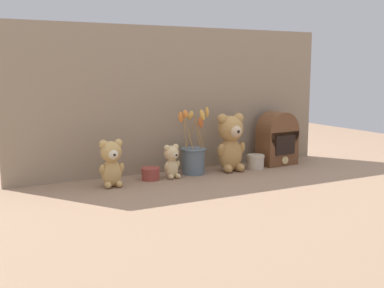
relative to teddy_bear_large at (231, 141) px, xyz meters
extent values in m
plane|color=#8E7056|center=(-0.22, -0.02, -0.15)|extent=(4.00, 4.00, 0.00)
cube|color=gray|center=(-0.22, 0.14, 0.20)|extent=(1.65, 0.02, 0.69)
ellipsoid|color=tan|center=(0.00, 0.00, -0.07)|extent=(0.12, 0.10, 0.16)
sphere|color=tan|center=(0.00, 0.00, 0.06)|extent=(0.13, 0.13, 0.13)
sphere|color=#D1B289|center=(0.00, -0.04, 0.05)|extent=(0.06, 0.06, 0.06)
sphere|color=black|center=(0.00, -0.07, 0.06)|extent=(0.02, 0.02, 0.02)
sphere|color=tan|center=(0.05, 0.00, 0.11)|extent=(0.05, 0.05, 0.05)
sphere|color=tan|center=(-0.05, 0.01, 0.11)|extent=(0.05, 0.05, 0.05)
ellipsoid|color=tan|center=(0.06, -0.01, -0.04)|extent=(0.04, 0.06, 0.07)
ellipsoid|color=tan|center=(-0.06, 0.00, -0.04)|extent=(0.04, 0.06, 0.07)
ellipsoid|color=tan|center=(0.03, -0.03, -0.13)|extent=(0.04, 0.07, 0.04)
ellipsoid|color=tan|center=(-0.03, -0.03, -0.13)|extent=(0.04, 0.07, 0.04)
ellipsoid|color=tan|center=(-0.62, -0.03, -0.09)|extent=(0.09, 0.08, 0.12)
sphere|color=tan|center=(-0.62, -0.03, 0.00)|extent=(0.09, 0.09, 0.09)
sphere|color=beige|center=(-0.62, -0.07, 0.00)|extent=(0.04, 0.04, 0.04)
sphere|color=black|center=(-0.62, -0.08, 0.00)|extent=(0.01, 0.01, 0.01)
sphere|color=tan|center=(-0.58, -0.03, 0.04)|extent=(0.04, 0.04, 0.04)
sphere|color=tan|center=(-0.65, -0.03, 0.04)|extent=(0.04, 0.04, 0.04)
ellipsoid|color=tan|center=(-0.58, -0.04, -0.07)|extent=(0.03, 0.04, 0.05)
ellipsoid|color=tan|center=(-0.66, -0.04, -0.07)|extent=(0.03, 0.04, 0.05)
ellipsoid|color=tan|center=(-0.59, -0.06, -0.13)|extent=(0.03, 0.05, 0.03)
ellipsoid|color=tan|center=(-0.64, -0.06, -0.13)|extent=(0.03, 0.05, 0.03)
ellipsoid|color=#DBBC84|center=(-0.32, 0.00, -0.10)|extent=(0.08, 0.07, 0.09)
sphere|color=#DBBC84|center=(-0.32, 0.00, -0.03)|extent=(0.07, 0.07, 0.07)
sphere|color=beige|center=(-0.32, -0.03, -0.04)|extent=(0.03, 0.03, 0.03)
sphere|color=black|center=(-0.31, -0.04, -0.04)|extent=(0.01, 0.01, 0.01)
sphere|color=#DBBC84|center=(-0.30, 0.00, -0.01)|extent=(0.03, 0.03, 0.03)
sphere|color=#DBBC84|center=(-0.35, -0.01, -0.01)|extent=(0.03, 0.03, 0.03)
ellipsoid|color=#DBBC84|center=(-0.29, 0.00, -0.09)|extent=(0.03, 0.03, 0.04)
ellipsoid|color=#DBBC84|center=(-0.35, -0.01, -0.09)|extent=(0.03, 0.03, 0.04)
ellipsoid|color=#DBBC84|center=(-0.30, -0.02, -0.14)|extent=(0.03, 0.04, 0.02)
ellipsoid|color=#DBBC84|center=(-0.34, -0.03, -0.14)|extent=(0.03, 0.04, 0.02)
cylinder|color=slate|center=(-0.19, 0.03, -0.08)|extent=(0.11, 0.11, 0.13)
torus|color=slate|center=(-0.19, 0.03, -0.03)|extent=(0.12, 0.12, 0.01)
cylinder|color=#9E7542|center=(-0.18, -0.01, 0.04)|extent=(0.03, 0.01, 0.13)
ellipsoid|color=#C65B28|center=(-0.18, -0.02, 0.10)|extent=(0.04, 0.03, 0.05)
cylinder|color=#9E7542|center=(-0.23, 0.03, 0.05)|extent=(0.01, 0.05, 0.15)
ellipsoid|color=orange|center=(-0.25, 0.04, 0.13)|extent=(0.03, 0.04, 0.06)
cylinder|color=#9E7542|center=(-0.18, 0.07, 0.05)|extent=(0.05, 0.02, 0.15)
ellipsoid|color=gold|center=(-0.17, 0.09, 0.13)|extent=(0.04, 0.03, 0.05)
cylinder|color=#9E7542|center=(-0.16, 0.00, 0.06)|extent=(0.03, 0.04, 0.17)
ellipsoid|color=gold|center=(-0.14, -0.01, 0.15)|extent=(0.03, 0.03, 0.05)
cylinder|color=#9E7542|center=(-0.19, -0.02, 0.06)|extent=(0.05, 0.01, 0.16)
ellipsoid|color=gold|center=(-0.18, -0.04, 0.14)|extent=(0.04, 0.03, 0.06)
cylinder|color=#9E7542|center=(-0.23, 0.00, 0.06)|extent=(0.03, 0.05, 0.17)
ellipsoid|color=orange|center=(-0.25, -0.01, 0.15)|extent=(0.04, 0.04, 0.04)
cube|color=brown|center=(0.30, 0.03, -0.06)|extent=(0.21, 0.13, 0.18)
cylinder|color=brown|center=(0.30, 0.03, 0.03)|extent=(0.21, 0.13, 0.20)
cube|color=black|center=(0.31, -0.03, -0.04)|extent=(0.13, 0.02, 0.10)
cylinder|color=#D6BC7A|center=(0.31, -0.04, -0.12)|extent=(0.04, 0.01, 0.04)
cylinder|color=beige|center=(0.14, -0.01, -0.12)|extent=(0.08, 0.08, 0.06)
cylinder|color=beige|center=(0.14, -0.01, -0.08)|extent=(0.09, 0.09, 0.01)
cylinder|color=#993D33|center=(-0.42, 0.01, -0.13)|extent=(0.08, 0.08, 0.05)
cylinder|color=#993D33|center=(-0.42, 0.01, -0.10)|extent=(0.09, 0.09, 0.01)
camera|label=1|loc=(-1.24, -1.96, 0.35)|focal=45.00mm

